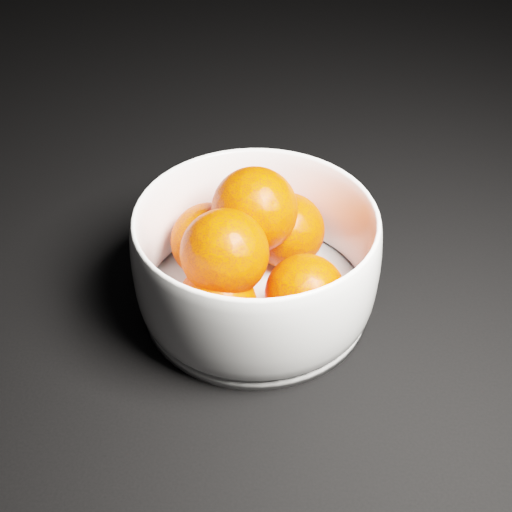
{
  "coord_description": "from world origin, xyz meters",
  "views": [
    {
      "loc": [
        -0.22,
        -0.4,
        0.41
      ],
      "look_at": [
        -0.25,
        0.01,
        0.05
      ],
      "focal_mm": 50.0,
      "sensor_mm": 36.0,
      "label": 1
    }
  ],
  "objects": [
    {
      "name": "bowl",
      "position": [
        -0.25,
        0.01,
        0.05
      ],
      "size": [
        0.19,
        0.19,
        0.09
      ],
      "rotation": [
        0.0,
        0.0,
        0.08
      ],
      "color": "white",
      "rests_on": "ground"
    },
    {
      "name": "orange_pile",
      "position": [
        -0.26,
        0.02,
        0.05
      ],
      "size": [
        0.14,
        0.15,
        0.1
      ],
      "color": "#F62F00",
      "rests_on": "bowl"
    }
  ]
}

